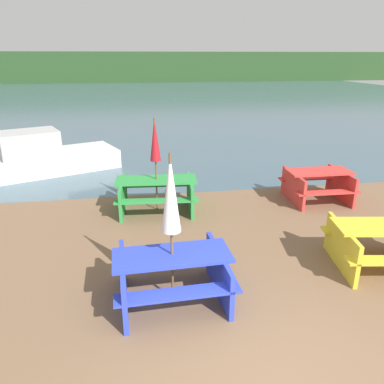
# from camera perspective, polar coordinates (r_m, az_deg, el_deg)

# --- Properties ---
(water) EXTENTS (60.00, 50.00, 0.00)m
(water) POSITION_cam_1_polar(r_m,az_deg,el_deg) (34.43, -7.11, 14.15)
(water) COLOR #425B6B
(water) RESTS_ON ground_plane
(far_treeline) EXTENTS (80.00, 1.60, 4.00)m
(far_treeline) POSITION_cam_1_polar(r_m,az_deg,el_deg) (54.27, -8.23, 18.31)
(far_treeline) COLOR #284723
(far_treeline) RESTS_ON water
(picnic_table_blue) EXTENTS (1.74, 1.44, 0.75)m
(picnic_table_blue) POSITION_cam_1_polar(r_m,az_deg,el_deg) (5.60, -3.02, -12.03)
(picnic_table_blue) COLOR blue
(picnic_table_blue) RESTS_ON ground_plane
(picnic_table_yellow) EXTENTS (1.76, 1.61, 0.78)m
(picnic_table_yellow) POSITION_cam_1_polar(r_m,az_deg,el_deg) (7.13, 26.71, -6.85)
(picnic_table_yellow) COLOR yellow
(picnic_table_yellow) RESTS_ON ground_plane
(picnic_table_red) EXTENTS (1.57, 1.42, 0.78)m
(picnic_table_red) POSITION_cam_1_polar(r_m,az_deg,el_deg) (9.81, 18.59, 1.32)
(picnic_table_red) COLOR red
(picnic_table_red) RESTS_ON ground_plane
(picnic_table_green) EXTENTS (1.95, 1.52, 0.76)m
(picnic_table_green) POSITION_cam_1_polar(r_m,az_deg,el_deg) (8.74, -5.40, 0.14)
(picnic_table_green) COLOR green
(picnic_table_green) RESTS_ON ground_plane
(umbrella_white) EXTENTS (0.28, 0.28, 2.24)m
(umbrella_white) POSITION_cam_1_polar(r_m,az_deg,el_deg) (5.06, -3.26, -0.40)
(umbrella_white) COLOR brown
(umbrella_white) RESTS_ON ground_plane
(umbrella_crimson) EXTENTS (0.24, 0.24, 2.17)m
(umbrella_crimson) POSITION_cam_1_polar(r_m,az_deg,el_deg) (8.42, -5.66, 7.77)
(umbrella_crimson) COLOR brown
(umbrella_crimson) RESTS_ON ground_plane
(boat) EXTENTS (4.14, 3.02, 1.31)m
(boat) POSITION_cam_1_polar(r_m,az_deg,el_deg) (12.60, -21.11, 5.11)
(boat) COLOR silver
(boat) RESTS_ON water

